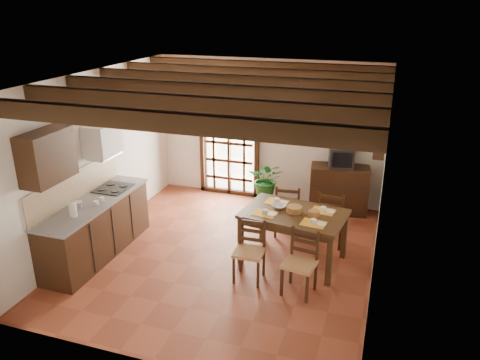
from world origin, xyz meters
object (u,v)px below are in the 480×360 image
at_px(chair_near_left, 249,262).
at_px(potted_plant, 267,178).
at_px(kitchen_counter, 96,227).
at_px(chair_far_right, 330,227).
at_px(sideboard, 339,189).
at_px(crt_tv, 341,157).
at_px(chair_near_right, 299,274).
at_px(chair_far_left, 288,219).
at_px(dining_table, 294,219).
at_px(pendant_lamp, 299,130).

relative_size(chair_near_left, potted_plant, 0.48).
height_order(kitchen_counter, chair_far_right, kitchen_counter).
xyz_separation_m(sideboard, crt_tv, (0.00, -0.01, 0.65)).
bearing_deg(chair_near_right, potted_plant, 123.10).
xyz_separation_m(kitchen_counter, chair_far_left, (2.72, 1.59, -0.18)).
bearing_deg(chair_near_left, chair_near_right, -9.31).
height_order(dining_table, sideboard, sideboard).
distance_m(sideboard, potted_plant, 1.39).
bearing_deg(chair_far_right, sideboard, -84.96).
xyz_separation_m(chair_far_left, crt_tv, (0.71, 1.23, 0.81)).
relative_size(dining_table, chair_far_left, 1.74).
xyz_separation_m(dining_table, chair_far_right, (0.48, 0.72, -0.41)).
relative_size(chair_far_right, potted_plant, 0.51).
height_order(dining_table, pendant_lamp, pendant_lamp).
bearing_deg(sideboard, kitchen_counter, -148.24).
relative_size(chair_far_right, pendant_lamp, 1.15).
bearing_deg(crt_tv, chair_far_left, -130.90).
bearing_deg(pendant_lamp, dining_table, -90.00).
bearing_deg(kitchen_counter, chair_far_left, 30.32).
height_order(kitchen_counter, sideboard, kitchen_counter).
relative_size(kitchen_counter, sideboard, 2.09).
xyz_separation_m(chair_near_left, sideboard, (0.93, 2.77, 0.17)).
height_order(kitchen_counter, crt_tv, kitchen_counter).
distance_m(kitchen_counter, pendant_lamp, 3.50).
height_order(chair_near_right, crt_tv, crt_tv).
relative_size(chair_far_right, crt_tv, 1.90).
distance_m(chair_near_left, chair_far_left, 1.55).
distance_m(sideboard, crt_tv, 0.65).
bearing_deg(chair_far_right, chair_near_left, 59.38).
bearing_deg(chair_far_right, chair_near_right, 85.49).
bearing_deg(dining_table, chair_far_right, 63.89).
relative_size(chair_near_left, chair_near_right, 0.98).
distance_m(chair_near_left, potted_plant, 2.69).
xyz_separation_m(chair_far_right, crt_tv, (-0.04, 1.33, 0.80)).
bearing_deg(chair_near_right, dining_table, 117.56).
xyz_separation_m(chair_near_left, chair_far_right, (0.97, 1.43, 0.02)).
distance_m(chair_far_left, crt_tv, 1.63).
distance_m(chair_near_right, potted_plant, 3.00).
bearing_deg(dining_table, pendant_lamp, 97.88).
bearing_deg(sideboard, potted_plant, 177.88).
bearing_deg(chair_far_left, kitchen_counter, 24.42).
xyz_separation_m(chair_near_right, potted_plant, (-1.20, 2.74, 0.28)).
height_order(chair_near_right, potted_plant, potted_plant).
bearing_deg(potted_plant, sideboard, 5.57).
height_order(chair_far_left, pendant_lamp, pendant_lamp).
height_order(crt_tv, pendant_lamp, pendant_lamp).
bearing_deg(potted_plant, pendant_lamp, -62.81).
xyz_separation_m(chair_near_right, chair_far_right, (0.21, 1.54, 0.01)).
height_order(chair_near_left, potted_plant, potted_plant).
relative_size(dining_table, crt_tv, 3.20).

